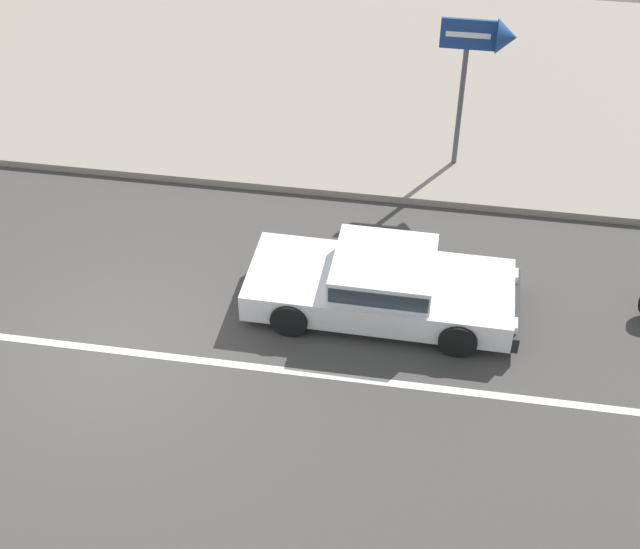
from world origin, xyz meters
The scene contains 5 objects.
ground_plane centered at (0.00, 0.00, 0.00)m, with size 160.00×160.00×0.00m, color #423F3D.
lane_centre_stripe centered at (0.00, 0.00, 0.00)m, with size 50.40×0.14×0.01m, color silver.
kerb_strip centered at (0.00, 9.65, 0.07)m, with size 68.00×10.00×0.15m, color gray.
sedan_white_2 centered at (4.03, 1.64, 0.53)m, with size 4.39×1.90×1.06m.
arrow_signboard centered at (5.48, 5.99, 2.70)m, with size 1.36×0.62×3.05m.
Camera 1 is at (4.78, -9.23, 9.82)m, focal length 50.00 mm.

